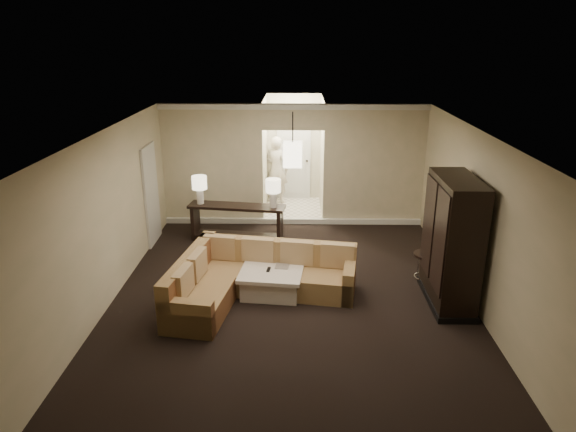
{
  "coord_description": "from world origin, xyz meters",
  "views": [
    {
      "loc": [
        0.09,
        -7.44,
        4.24
      ],
      "look_at": [
        -0.07,
        1.2,
        1.16
      ],
      "focal_mm": 32.0,
      "sensor_mm": 36.0,
      "label": 1
    }
  ],
  "objects_px": {
    "sectional_sofa": "(250,279)",
    "person": "(276,166)",
    "coffee_table": "(272,280)",
    "console_table": "(237,219)",
    "armoire": "(451,245)",
    "drink_table": "(425,262)"
  },
  "relations": [
    {
      "from": "coffee_table",
      "to": "console_table",
      "type": "distance_m",
      "value": 2.51
    },
    {
      "from": "sectional_sofa",
      "to": "console_table",
      "type": "bearing_deg",
      "value": 110.14
    },
    {
      "from": "drink_table",
      "to": "person",
      "type": "height_order",
      "value": "person"
    },
    {
      "from": "console_table",
      "to": "person",
      "type": "bearing_deg",
      "value": 82.29
    },
    {
      "from": "coffee_table",
      "to": "console_table",
      "type": "relative_size",
      "value": 0.55
    },
    {
      "from": "coffee_table",
      "to": "drink_table",
      "type": "bearing_deg",
      "value": 8.56
    },
    {
      "from": "console_table",
      "to": "armoire",
      "type": "xyz_separation_m",
      "value": [
        3.78,
        -2.65,
        0.55
      ]
    },
    {
      "from": "armoire",
      "to": "coffee_table",
      "type": "bearing_deg",
      "value": 174.01
    },
    {
      "from": "coffee_table",
      "to": "console_table",
      "type": "height_order",
      "value": "console_table"
    },
    {
      "from": "armoire",
      "to": "person",
      "type": "distance_m",
      "value": 6.15
    },
    {
      "from": "console_table",
      "to": "armoire",
      "type": "bearing_deg",
      "value": -27.32
    },
    {
      "from": "coffee_table",
      "to": "console_table",
      "type": "bearing_deg",
      "value": 110.29
    },
    {
      "from": "sectional_sofa",
      "to": "coffee_table",
      "type": "xyz_separation_m",
      "value": [
        0.36,
        0.21,
        -0.12
      ]
    },
    {
      "from": "drink_table",
      "to": "coffee_table",
      "type": "bearing_deg",
      "value": -171.44
    },
    {
      "from": "person",
      "to": "drink_table",
      "type": "bearing_deg",
      "value": 141.99
    },
    {
      "from": "coffee_table",
      "to": "drink_table",
      "type": "relative_size",
      "value": 2.12
    },
    {
      "from": "sectional_sofa",
      "to": "person",
      "type": "relative_size",
      "value": 1.59
    },
    {
      "from": "armoire",
      "to": "person",
      "type": "relative_size",
      "value": 1.09
    },
    {
      "from": "armoire",
      "to": "person",
      "type": "height_order",
      "value": "armoire"
    },
    {
      "from": "console_table",
      "to": "coffee_table",
      "type": "bearing_deg",
      "value": -62.06
    },
    {
      "from": "armoire",
      "to": "console_table",
      "type": "bearing_deg",
      "value": 145.04
    },
    {
      "from": "drink_table",
      "to": "person",
      "type": "relative_size",
      "value": 0.28
    }
  ]
}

